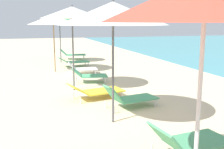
{
  "coord_description": "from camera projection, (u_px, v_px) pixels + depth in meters",
  "views": [
    {
      "loc": [
        -1.41,
        0.66,
        2.26
      ],
      "look_at": [
        0.26,
        6.19,
        1.14
      ],
      "focal_mm": 43.76,
      "sensor_mm": 36.0,
      "label": 1
    }
  ],
  "objects": [
    {
      "name": "lounger_second_shoreside",
      "position": [
        189.0,
        141.0,
        4.52
      ],
      "size": [
        1.42,
        0.84,
        0.65
      ],
      "rotation": [
        0.0,
        0.0,
        0.12
      ],
      "color": "#4CA572",
      "rests_on": "ground"
    },
    {
      "name": "lounger_fifth_shoreside",
      "position": [
        74.0,
        61.0,
        13.93
      ],
      "size": [
        1.62,
        0.78,
        0.52
      ],
      "rotation": [
        0.0,
        0.0,
        0.1
      ],
      "color": "#4CA572",
      "rests_on": "ground"
    },
    {
      "name": "lounger_fourth_shoreside",
      "position": [
        89.0,
        75.0,
        10.28
      ],
      "size": [
        1.39,
        0.84,
        0.56
      ],
      "rotation": [
        0.0,
        0.0,
        -0.16
      ],
      "color": "#4CA572",
      "rests_on": "ground"
    },
    {
      "name": "umbrella_fourth",
      "position": [
        72.0,
        13.0,
        8.73
      ],
      "size": [
        2.04,
        2.04,
        2.8
      ],
      "color": "#4C4C51",
      "rests_on": "ground"
    },
    {
      "name": "lounger_third_shoreside",
      "position": [
        129.0,
        97.0,
        7.27
      ],
      "size": [
        1.51,
        0.85,
        0.64
      ],
      "rotation": [
        0.0,
        0.0,
        0.19
      ],
      "color": "#4CA572",
      "rests_on": "ground"
    },
    {
      "name": "lounger_farthest_shoreside",
      "position": [
        72.0,
        54.0,
        16.69
      ],
      "size": [
        1.64,
        0.9,
        0.65
      ],
      "rotation": [
        0.0,
        0.0,
        -0.15
      ],
      "color": "#4CA572",
      "rests_on": "ground"
    },
    {
      "name": "lounger_fourth_inland",
      "position": [
        96.0,
        91.0,
        8.14
      ],
      "size": [
        1.74,
        0.99,
        0.5
      ],
      "rotation": [
        0.0,
        0.0,
        0.19
      ],
      "color": "yellow",
      "rests_on": "ground"
    },
    {
      "name": "umbrella_farthest",
      "position": [
        59.0,
        19.0,
        14.96
      ],
      "size": [
        1.83,
        1.83,
        2.67
      ],
      "color": "#4C4C51",
      "rests_on": "ground"
    },
    {
      "name": "umbrella_third",
      "position": [
        113.0,
        13.0,
        5.79
      ],
      "size": [
        2.39,
        2.39,
        2.74
      ],
      "color": "#4C4C51",
      "rests_on": "ground"
    },
    {
      "name": "lounger_fifth_inland",
      "position": [
        82.0,
        68.0,
        11.97
      ],
      "size": [
        1.3,
        0.79,
        0.52
      ],
      "rotation": [
        0.0,
        0.0,
        -0.09
      ],
      "color": "white",
      "rests_on": "ground"
    },
    {
      "name": "umbrella_fifth",
      "position": [
        53.0,
        20.0,
        12.13
      ],
      "size": [
        2.28,
        2.28,
        2.63
      ],
      "color": "olive",
      "rests_on": "ground"
    }
  ]
}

